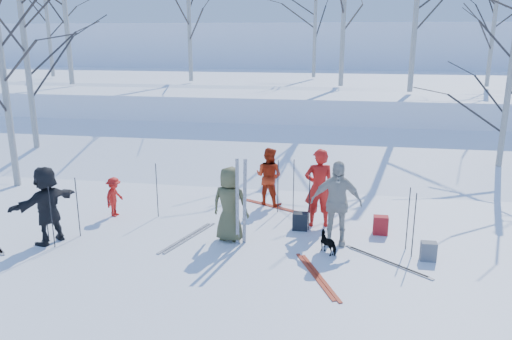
% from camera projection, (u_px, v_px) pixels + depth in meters
% --- Properties ---
extents(ground, '(120.00, 120.00, 0.00)m').
position_uv_depth(ground, '(244.00, 249.00, 10.33)').
color(ground, white).
rests_on(ground, ground).
extents(snow_ramp, '(70.00, 9.49, 4.12)m').
position_uv_depth(snow_ramp, '(283.00, 161.00, 16.94)').
color(snow_ramp, white).
rests_on(snow_ramp, ground).
extents(snow_plateau, '(70.00, 18.00, 2.20)m').
position_uv_depth(snow_plateau, '(305.00, 99.00, 26.23)').
color(snow_plateau, white).
rests_on(snow_plateau, ground).
extents(far_hill, '(90.00, 30.00, 6.00)m').
position_uv_depth(far_hill, '(322.00, 60.00, 45.93)').
color(far_hill, white).
rests_on(far_hill, ground).
extents(skier_olive_center, '(0.87, 0.64, 1.63)m').
position_uv_depth(skier_olive_center, '(230.00, 204.00, 10.59)').
color(skier_olive_center, '#4C4D2E').
rests_on(skier_olive_center, ground).
extents(skier_red_north, '(0.73, 0.55, 1.83)m').
position_uv_depth(skier_red_north, '(319.00, 188.00, 11.37)').
color(skier_red_north, red).
rests_on(skier_red_north, ground).
extents(skier_redor_behind, '(0.88, 0.78, 1.52)m').
position_uv_depth(skier_redor_behind, '(269.00, 176.00, 12.86)').
color(skier_redor_behind, '#AF280D').
rests_on(skier_redor_behind, ground).
extents(skier_red_seated, '(0.43, 0.67, 0.97)m').
position_uv_depth(skier_red_seated, '(114.00, 197.00, 12.11)').
color(skier_red_seated, red).
rests_on(skier_red_seated, ground).
extents(skier_cream_east, '(1.07, 0.47, 1.81)m').
position_uv_depth(skier_cream_east, '(336.00, 203.00, 10.39)').
color(skier_cream_east, beige).
rests_on(skier_cream_east, ground).
extents(skier_grey_west, '(1.07, 1.63, 1.68)m').
position_uv_depth(skier_grey_west, '(47.00, 205.00, 10.47)').
color(skier_grey_west, black).
rests_on(skier_grey_west, ground).
extents(dog, '(0.54, 0.53, 0.44)m').
position_uv_depth(dog, '(329.00, 243.00, 10.11)').
color(dog, black).
rests_on(dog, ground).
extents(upright_ski_left, '(0.11, 0.17, 1.90)m').
position_uv_depth(upright_ski_left, '(237.00, 202.00, 10.29)').
color(upright_ski_left, silver).
rests_on(upright_ski_left, ground).
extents(upright_ski_right, '(0.14, 0.23, 1.89)m').
position_uv_depth(upright_ski_right, '(245.00, 202.00, 10.31)').
color(upright_ski_right, silver).
rests_on(upright_ski_right, ground).
extents(ski_pair_a, '(2.06, 2.10, 0.02)m').
position_uv_depth(ski_pair_a, '(387.00, 261.00, 9.75)').
color(ski_pair_a, silver).
rests_on(ski_pair_a, ground).
extents(ski_pair_b, '(1.60, 2.05, 0.02)m').
position_uv_depth(ski_pair_b, '(317.00, 276.00, 9.16)').
color(ski_pair_b, '#9E2B16').
rests_on(ski_pair_b, ground).
extents(ski_pair_d, '(1.32, 2.02, 0.02)m').
position_uv_depth(ski_pair_d, '(188.00, 238.00, 10.89)').
color(ski_pair_d, silver).
rests_on(ski_pair_d, ground).
extents(ski_pair_e, '(1.76, 2.06, 0.02)m').
position_uv_depth(ski_pair_e, '(269.00, 205.00, 12.94)').
color(ski_pair_e, '#9E2B16').
rests_on(ski_pair_e, ground).
extents(ski_pole_a, '(0.02, 0.02, 1.34)m').
position_uv_depth(ski_pole_a, '(52.00, 217.00, 10.26)').
color(ski_pole_a, black).
rests_on(ski_pole_a, ground).
extents(ski_pole_b, '(0.02, 0.02, 1.34)m').
position_uv_depth(ski_pole_b, '(408.00, 219.00, 10.16)').
color(ski_pole_b, black).
rests_on(ski_pole_b, ground).
extents(ski_pole_c, '(0.02, 0.02, 1.34)m').
position_uv_depth(ski_pole_c, '(157.00, 190.00, 12.00)').
color(ski_pole_c, black).
rests_on(ski_pole_c, ground).
extents(ski_pole_d, '(0.02, 0.02, 1.34)m').
position_uv_depth(ski_pole_d, '(278.00, 187.00, 12.30)').
color(ski_pole_d, black).
rests_on(ski_pole_d, ground).
extents(ski_pole_e, '(0.02, 0.02, 1.34)m').
position_uv_depth(ski_pole_e, '(78.00, 207.00, 10.83)').
color(ski_pole_e, black).
rests_on(ski_pole_e, ground).
extents(ski_pole_f, '(0.02, 0.02, 1.34)m').
position_uv_depth(ski_pole_f, '(414.00, 225.00, 9.80)').
color(ski_pole_f, black).
rests_on(ski_pole_f, ground).
extents(ski_pole_g, '(0.02, 0.02, 1.34)m').
position_uv_depth(ski_pole_g, '(309.00, 202.00, 11.18)').
color(ski_pole_g, black).
rests_on(ski_pole_g, ground).
extents(ski_pole_h, '(0.02, 0.02, 1.34)m').
position_uv_depth(ski_pole_h, '(294.00, 186.00, 12.38)').
color(ski_pole_h, black).
rests_on(ski_pole_h, ground).
extents(ski_pole_i, '(0.02, 0.02, 1.34)m').
position_uv_depth(ski_pole_i, '(46.00, 210.00, 10.64)').
color(ski_pole_i, black).
rests_on(ski_pole_i, ground).
extents(backpack_red, '(0.32, 0.22, 0.42)m').
position_uv_depth(backpack_red, '(381.00, 225.00, 11.06)').
color(backpack_red, '#A7191D').
rests_on(backpack_red, ground).
extents(backpack_grey, '(0.30, 0.20, 0.38)m').
position_uv_depth(backpack_grey, '(428.00, 251.00, 9.78)').
color(backpack_grey, '#5C5F64').
rests_on(backpack_grey, ground).
extents(backpack_dark, '(0.34, 0.24, 0.40)m').
position_uv_depth(backpack_dark, '(300.00, 221.00, 11.32)').
color(backpack_dark, black).
rests_on(backpack_dark, ground).
extents(birch_plateau_a, '(4.27, 4.27, 5.25)m').
position_uv_depth(birch_plateau_a, '(189.00, 22.00, 22.38)').
color(birch_plateau_a, silver).
rests_on(birch_plateau_a, snow_plateau).
extents(birch_plateau_c, '(3.57, 3.57, 4.24)m').
position_uv_depth(birch_plateau_c, '(493.00, 34.00, 20.10)').
color(birch_plateau_c, silver).
rests_on(birch_plateau_c, snow_plateau).
extents(birch_plateau_d, '(4.47, 4.47, 5.52)m').
position_uv_depth(birch_plateau_d, '(47.00, 20.00, 24.84)').
color(birch_plateau_d, silver).
rests_on(birch_plateau_d, snow_plateau).
extents(birch_plateau_e, '(5.39, 5.39, 6.85)m').
position_uv_depth(birch_plateau_e, '(64.00, 1.00, 20.75)').
color(birch_plateau_e, silver).
rests_on(birch_plateau_e, snow_plateau).
extents(birch_plateau_f, '(4.98, 4.98, 6.26)m').
position_uv_depth(birch_plateau_f, '(417.00, 5.00, 18.00)').
color(birch_plateau_f, silver).
rests_on(birch_plateau_f, snow_plateau).
extents(birch_plateau_g, '(4.12, 4.12, 5.03)m').
position_uv_depth(birch_plateau_g, '(315.00, 25.00, 24.51)').
color(birch_plateau_g, silver).
rests_on(birch_plateau_g, snow_plateau).
extents(birch_plateau_i, '(5.00, 5.00, 6.29)m').
position_uv_depth(birch_plateau_i, '(344.00, 7.00, 20.09)').
color(birch_plateau_i, silver).
rests_on(birch_plateau_i, snow_plateau).
extents(birch_edge_a, '(4.82, 4.82, 6.04)m').
position_uv_depth(birch_edge_a, '(4.00, 82.00, 13.90)').
color(birch_edge_a, silver).
rests_on(birch_edge_a, ground).
extents(birch_edge_d, '(4.99, 4.99, 6.28)m').
position_uv_depth(birch_edge_d, '(28.00, 71.00, 16.47)').
color(birch_edge_d, silver).
rests_on(birch_edge_d, ground).
extents(birch_edge_e, '(3.65, 3.65, 4.36)m').
position_uv_depth(birch_edge_e, '(506.00, 111.00, 14.31)').
color(birch_edge_e, silver).
rests_on(birch_edge_e, ground).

